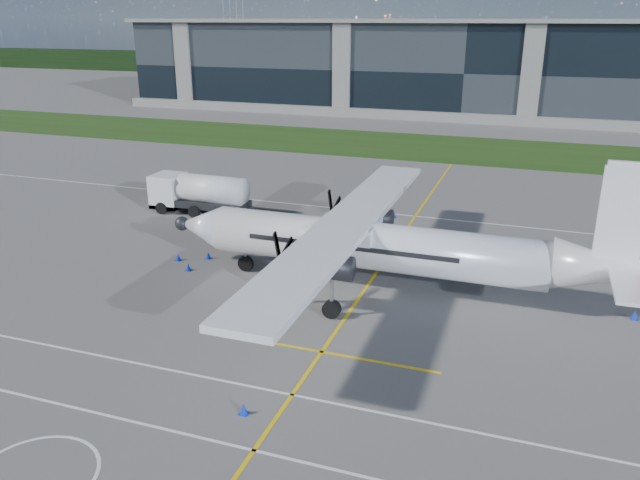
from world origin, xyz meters
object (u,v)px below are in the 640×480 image
object	(u,v)px
ground_crew_person	(226,236)
safety_cone_portwing	(244,409)
safety_cone_nose_port	(188,267)
safety_cone_tail	(635,315)
pylon_west	(234,20)
baggage_tug	(231,235)
safety_cone_nose_stbd	(208,255)
turboprop_aircraft	(391,221)
safety_cone_stbdwing	(394,215)
fuel_tanker_truck	(193,193)
safety_cone_fwd	(178,257)

from	to	relation	value
ground_crew_person	safety_cone_portwing	world-z (taller)	ground_crew_person
safety_cone_nose_port	safety_cone_tail	xyz separation A→B (m)	(27.06, 1.98, 0.00)
pylon_west	baggage_tug	size ratio (longest dim) A/B	11.19
safety_cone_nose_stbd	safety_cone_nose_port	bearing A→B (deg)	-94.34
turboprop_aircraft	safety_cone_tail	size ratio (longest dim) A/B	60.05
pylon_west	safety_cone_stbdwing	bearing A→B (deg)	-58.53
safety_cone_tail	pylon_west	bearing A→B (deg)	123.77
fuel_tanker_truck	ground_crew_person	xyz separation A→B (m)	(6.81, -7.12, -0.74)
pylon_west	safety_cone_nose_stbd	xyz separation A→B (m)	(71.32, -146.48, -14.75)
ground_crew_person	safety_cone_tail	bearing A→B (deg)	-84.12
pylon_west	safety_cone_stbdwing	distance (m)	156.54
safety_cone_stbdwing	safety_cone_tail	world-z (taller)	same
fuel_tanker_truck	safety_cone_fwd	bearing A→B (deg)	-65.31
baggage_tug	safety_cone_fwd	size ratio (longest dim) A/B	5.36
baggage_tug	ground_crew_person	bearing A→B (deg)	-88.08
fuel_tanker_truck	ground_crew_person	distance (m)	9.87
fuel_tanker_truck	safety_cone_tail	size ratio (longest dim) A/B	18.02
safety_cone_nose_port	safety_cone_tail	distance (m)	27.13
fuel_tanker_truck	safety_cone_stbdwing	size ratio (longest dim) A/B	18.02
baggage_tug	safety_cone_stbdwing	world-z (taller)	baggage_tug
safety_cone_fwd	safety_cone_stbdwing	bearing A→B (deg)	50.93
baggage_tug	safety_cone_nose_port	distance (m)	5.34
safety_cone_nose_port	safety_cone_fwd	world-z (taller)	same
fuel_tanker_truck	safety_cone_fwd	xyz separation A→B (m)	(4.73, -10.29, -1.44)
safety_cone_tail	safety_cone_nose_stbd	distance (m)	26.88
ground_crew_person	safety_cone_fwd	size ratio (longest dim) A/B	3.79
pylon_west	safety_cone_portwing	xyz separation A→B (m)	(81.59, -161.98, -14.75)
pylon_west	safety_cone_fwd	size ratio (longest dim) A/B	60.00
pylon_west	baggage_tug	bearing A→B (deg)	-63.49
baggage_tug	safety_cone_tail	bearing A→B (deg)	-7.08
safety_cone_stbdwing	safety_cone_nose_stbd	world-z (taller)	same
safety_cone_stbdwing	safety_cone_nose_stbd	xyz separation A→B (m)	(-10.03, -13.56, 0.00)
baggage_tug	ground_crew_person	world-z (taller)	ground_crew_person
fuel_tanker_truck	ground_crew_person	size ratio (longest dim) A/B	4.75
turboprop_aircraft	safety_cone_stbdwing	bearing A→B (deg)	101.73
safety_cone_tail	safety_cone_nose_stbd	size ratio (longest dim) A/B	1.00
turboprop_aircraft	safety_cone_nose_stbd	size ratio (longest dim) A/B	60.05
pylon_west	baggage_tug	world-z (taller)	pylon_west
fuel_tanker_truck	safety_cone_tail	world-z (taller)	fuel_tanker_truck
ground_crew_person	safety_cone_tail	world-z (taller)	ground_crew_person
baggage_tug	safety_cone_tail	size ratio (longest dim) A/B	5.36
ground_crew_person	safety_cone_tail	size ratio (longest dim) A/B	3.79
pylon_west	safety_cone_stbdwing	world-z (taller)	pylon_west
pylon_west	safety_cone_fwd	distance (m)	163.71
fuel_tanker_truck	safety_cone_stbdwing	distance (m)	17.15
safety_cone_stbdwing	safety_cone_tail	xyz separation A→B (m)	(16.85, -13.93, 0.00)
fuel_tanker_truck	pylon_west	bearing A→B (deg)	115.29
safety_cone_nose_port	safety_cone_portwing	bearing A→B (deg)	-51.53
safety_cone_stbdwing	safety_cone_fwd	distance (m)	18.75
safety_cone_stbdwing	safety_cone_fwd	xyz separation A→B (m)	(-11.82, -14.56, 0.00)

